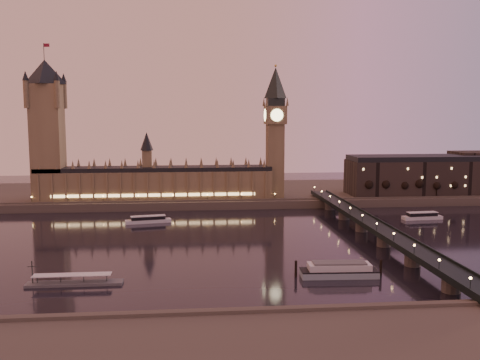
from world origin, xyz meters
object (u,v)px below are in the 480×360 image
Objects in this scene: cruise_boat_b at (422,216)px; moored_barge at (339,270)px; pontoon_pier at (74,282)px; cruise_boat_a at (148,220)px.

moored_barge is at bearing -132.04° from cruise_boat_b.
cruise_boat_b is 0.70× the size of pontoon_pier.
cruise_boat_b is (186.47, -5.51, 0.12)m from cruise_boat_a.
pontoon_pier reaches higher than cruise_boat_b.
cruise_boat_a is 130.29m from pontoon_pier.
moored_barge is at bearing 0.24° from pontoon_pier.
cruise_boat_b is at bearing 30.65° from pontoon_pier.
cruise_boat_a is 1.10× the size of cruise_boat_b.
pontoon_pier is at bearing -154.20° from cruise_boat_b.
cruise_boat_b is 241.39m from pontoon_pier.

